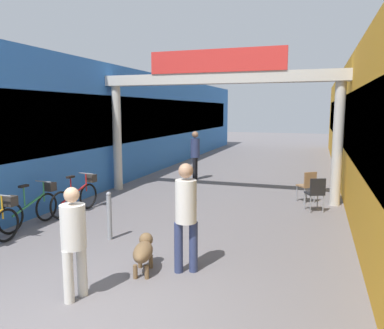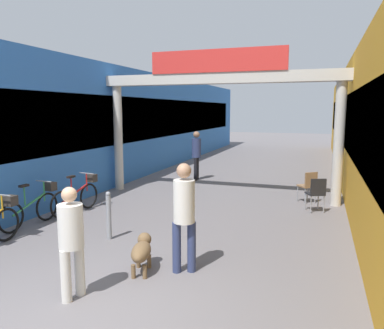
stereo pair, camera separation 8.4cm
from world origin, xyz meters
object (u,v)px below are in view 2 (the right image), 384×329
Objects in this scene: cafe_chair_wood_farther at (309,184)px; dog_on_leash at (142,250)px; pedestrian_with_dog at (184,210)px; bicycle_green_second at (34,206)px; bollard_post_metal at (109,215)px; pedestrian_companion at (71,236)px; pedestrian_carrying_crate at (196,152)px; cafe_chair_black_nearer at (316,192)px; bicycle_red_third at (78,195)px.

dog_on_leash is at bearing -113.13° from cafe_chair_wood_farther.
bicycle_green_second is (-4.08, 1.21, -0.59)m from pedestrian_with_dog.
bicycle_green_second is 2.12m from bollard_post_metal.
pedestrian_companion is 9.10m from pedestrian_carrying_crate.
cafe_chair_black_nearer is at bearing 61.51° from pedestrian_companion.
bicycle_red_third is (-1.44, -5.24, -0.61)m from pedestrian_carrying_crate.
cafe_chair_black_nearer is at bearing 18.69° from bicycle_red_third.
dog_on_leash is (0.50, 1.10, -0.54)m from pedestrian_companion.
pedestrian_carrying_crate is 4.73m from cafe_chair_wood_farther.
pedestrian_carrying_crate is 5.46m from bicycle_red_third.
pedestrian_carrying_crate reaches higher than cafe_chair_black_nearer.
pedestrian_with_dog is at bearing -33.16° from bicycle_red_third.
pedestrian_carrying_crate is 2.04× the size of cafe_chair_wood_farther.
pedestrian_with_dog is 4.29m from bicycle_green_second.
bicycle_red_third is at bearing 124.89° from pedestrian_companion.
pedestrian_companion is at bearing -114.56° from dog_on_leash.
pedestrian_companion reaches higher than cafe_chair_black_nearer.
pedestrian_carrying_crate reaches higher than bicycle_green_second.
dog_on_leash is 5.31m from cafe_chair_black_nearer.
bollard_post_metal is at bearing -39.84° from bicycle_red_third.
pedestrian_companion is 1.96× the size of dog_on_leash.
cafe_chair_black_nearer reaches higher than dog_on_leash.
bollard_post_metal is at bearing -138.51° from cafe_chair_black_nearer.
cafe_chair_wood_farther is (5.53, 2.90, 0.10)m from bicycle_red_third.
pedestrian_carrying_crate is 6.79m from bollard_post_metal.
cafe_chair_black_nearer is at bearing 66.18° from pedestrian_with_dog.
bicycle_green_second and bicycle_red_third have the same top height.
cafe_chair_black_nearer is (3.92, 3.47, 0.04)m from bollard_post_metal.
bicycle_red_third reaches higher than cafe_chair_black_nearer.
cafe_chair_wood_farther is at bearing 66.87° from dog_on_leash.
bicycle_red_third is 1.90× the size of cafe_chair_black_nearer.
dog_on_leash is 0.48× the size of bicycle_red_third.
bicycle_red_third is (0.28, 1.27, 0.00)m from bicycle_green_second.
pedestrian_carrying_crate is 1.84× the size of bollard_post_metal.
cafe_chair_wood_farther is (3.70, 4.42, 0.04)m from bollard_post_metal.
dog_on_leash is 1.76m from bollard_post_metal.
pedestrian_carrying_crate is (-1.20, 9.02, 0.15)m from pedestrian_companion.
pedestrian_carrying_crate reaches higher than pedestrian_with_dog.
cafe_chair_black_nearer is (2.61, 4.63, 0.19)m from dog_on_leash.
bollard_post_metal reaches higher than bicycle_green_second.
dog_on_leash is 0.90× the size of cafe_chair_wood_farther.
dog_on_leash is 6.07m from cafe_chair_wood_farther.
pedestrian_with_dog is 5.67m from cafe_chair_wood_farther.
cafe_chair_wood_farther is (5.81, 4.17, 0.10)m from bicycle_green_second.
bicycle_red_third is at bearing -161.31° from cafe_chair_black_nearer.
cafe_chair_wood_farther is at bearing 35.67° from bicycle_green_second.
bollard_post_metal is at bearing 109.78° from pedestrian_companion.
pedestrian_carrying_crate is 1.07× the size of bicycle_green_second.
pedestrian_companion is 1.77× the size of cafe_chair_black_nearer.
cafe_chair_wood_farther is at bearing 103.07° from cafe_chair_black_nearer.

